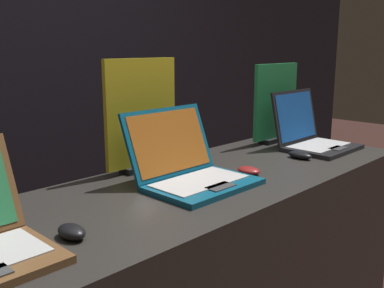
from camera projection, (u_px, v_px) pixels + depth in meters
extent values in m
cube|color=black|center=(7.00, 45.00, 2.58)|extent=(8.00, 0.05, 2.80)
ellipsoid|color=black|center=(72.00, 232.00, 1.19)|extent=(0.06, 0.10, 0.04)
cube|color=#0F5170|center=(204.00, 185.00, 1.62)|extent=(0.39, 0.26, 0.02)
cube|color=#B7B7B7|center=(200.00, 181.00, 1.63)|extent=(0.35, 0.19, 0.00)
cube|color=#3F3F42|center=(221.00, 187.00, 1.56)|extent=(0.11, 0.06, 0.00)
cube|color=#0F5170|center=(169.00, 142.00, 1.71)|extent=(0.39, 0.11, 0.25)
cube|color=#A5591E|center=(170.00, 141.00, 1.71)|extent=(0.35, 0.09, 0.22)
ellipsoid|color=maroon|center=(249.00, 170.00, 1.79)|extent=(0.07, 0.10, 0.03)
cube|color=black|center=(143.00, 167.00, 1.85)|extent=(0.19, 0.07, 0.02)
cube|color=gold|center=(141.00, 113.00, 1.80)|extent=(0.35, 0.02, 0.43)
cube|color=black|center=(322.00, 148.00, 2.20)|extent=(0.36, 0.27, 0.02)
cube|color=#B7B7B7|center=(319.00, 145.00, 2.21)|extent=(0.31, 0.19, 0.00)
cube|color=#3F3F42|center=(338.00, 148.00, 2.14)|extent=(0.10, 0.06, 0.00)
cube|color=black|center=(295.00, 116.00, 2.28)|extent=(0.36, 0.07, 0.26)
cube|color=#194C99|center=(296.00, 116.00, 2.28)|extent=(0.32, 0.05, 0.23)
ellipsoid|color=black|center=(300.00, 155.00, 2.03)|extent=(0.06, 0.12, 0.03)
cube|color=black|center=(274.00, 139.00, 2.39)|extent=(0.20, 0.07, 0.02)
cube|color=#268C4C|center=(276.00, 101.00, 2.35)|extent=(0.36, 0.02, 0.39)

